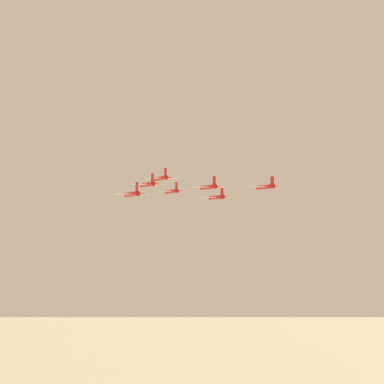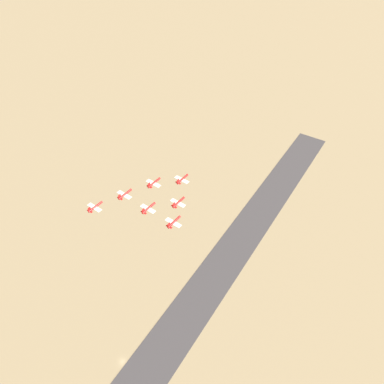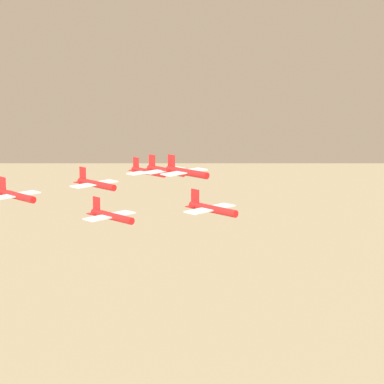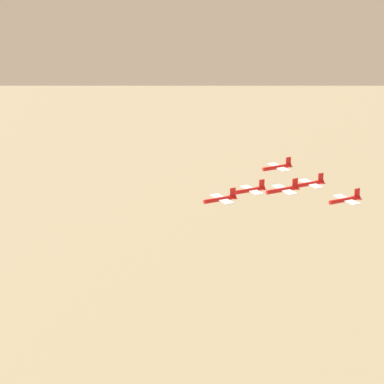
# 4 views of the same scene
# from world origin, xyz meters

# --- Properties ---
(jet_0) EXTENTS (8.13, 7.96, 2.83)m
(jet_0) POSITION_xyz_m (-37.27, 38.14, 136.79)
(jet_0) COLOR red
(jet_1) EXTENTS (8.13, 7.96, 2.83)m
(jet_1) POSITION_xyz_m (-29.89, 25.56, 139.42)
(jet_1) COLOR red
(jet_2) EXTENTS (8.13, 7.96, 2.83)m
(jet_2) POSITION_xyz_m (-22.69, 38.47, 134.95)
(jet_2) COLOR red
(jet_3) EXTENTS (8.13, 7.96, 2.83)m
(jet_3) POSITION_xyz_m (-22.52, 12.98, 137.22)
(jet_3) COLOR red
(jet_4) EXTENTS (8.13, 7.96, 2.83)m
(jet_4) POSITION_xyz_m (-15.32, 25.89, 136.88)
(jet_4) COLOR red
(jet_5) EXTENTS (8.13, 7.96, 2.83)m
(jet_5) POSITION_xyz_m (-8.12, 38.80, 137.17)
(jet_5) COLOR red
(jet_6) EXTENTS (8.13, 7.96, 2.83)m
(jet_6) POSITION_xyz_m (-15.15, 0.41, 134.54)
(jet_6) COLOR red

